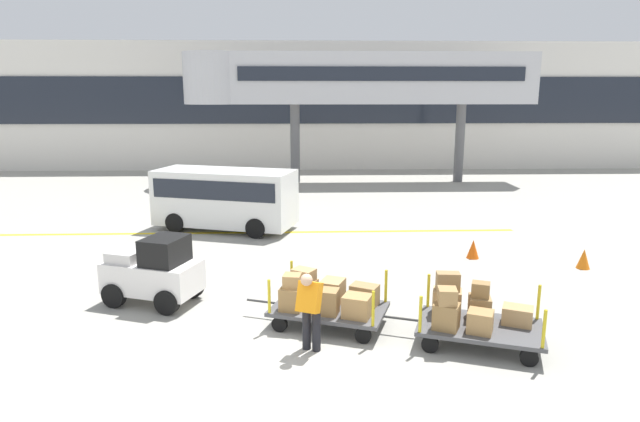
{
  "coord_description": "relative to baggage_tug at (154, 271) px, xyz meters",
  "views": [
    {
      "loc": [
        0.38,
        -8.97,
        4.73
      ],
      "look_at": [
        0.86,
        5.4,
        1.59
      ],
      "focal_mm": 30.54,
      "sensor_mm": 36.0,
      "label": 1
    }
  ],
  "objects": [
    {
      "name": "jet_bridge",
      "position": [
        5.73,
        17.05,
        4.63
      ],
      "size": [
        18.13,
        3.0,
        6.74
      ],
      "color": "#B7B7BC",
      "rests_on": "ground_plane"
    },
    {
      "name": "ground_plane",
      "position": [
        3.01,
        -2.94,
        -0.75
      ],
      "size": [
        120.0,
        120.0,
        0.0
      ],
      "primitive_type": "plane",
      "color": "#9E9B91"
    },
    {
      "name": "apron_lead_line",
      "position": [
        -0.08,
        6.32,
        -0.75
      ],
      "size": [
        21.68,
        0.33,
        0.01
      ],
      "primitive_type": "cube",
      "rotation": [
        0.0,
        0.0,
        0.01
      ],
      "color": "yellow",
      "rests_on": "ground_plane"
    },
    {
      "name": "terminal_building",
      "position": [
        3.01,
        23.04,
        3.14
      ],
      "size": [
        50.08,
        2.51,
        7.76
      ],
      "color": "silver",
      "rests_on": "ground_plane"
    },
    {
      "name": "baggage_cart_lead",
      "position": [
        3.88,
        -1.36,
        -0.19
      ],
      "size": [
        3.07,
        2.08,
        1.14
      ],
      "color": "#4C4C4F",
      "rests_on": "ground_plane"
    },
    {
      "name": "baggage_cart_middle",
      "position": [
        6.63,
        -2.28,
        -0.18
      ],
      "size": [
        3.07,
        2.08,
        1.27
      ],
      "color": "#4C4C4F",
      "rests_on": "ground_plane"
    },
    {
      "name": "baggage_tug",
      "position": [
        0.0,
        0.0,
        0.0
      ],
      "size": [
        2.35,
        1.79,
        1.58
      ],
      "color": "white",
      "rests_on": "ground_plane"
    },
    {
      "name": "safety_cone_far",
      "position": [
        8.36,
        3.16,
        -0.48
      ],
      "size": [
        0.36,
        0.36,
        0.55
      ],
      "primitive_type": "cone",
      "color": "#EA590F",
      "rests_on": "ground_plane"
    },
    {
      "name": "shuttle_van",
      "position": [
        0.69,
        6.89,
        0.48
      ],
      "size": [
        5.15,
        3.23,
        2.1
      ],
      "color": "white",
      "rests_on": "ground_plane"
    },
    {
      "name": "baggage_handler",
      "position": [
        3.52,
        -2.53,
        0.11
      ],
      "size": [
        0.54,
        0.55,
        1.56
      ],
      "color": "black",
      "rests_on": "ground_plane"
    },
    {
      "name": "safety_cone_near",
      "position": [
        11.1,
        2.12,
        -0.48
      ],
      "size": [
        0.36,
        0.36,
        0.55
      ],
      "primitive_type": "cone",
      "color": "orange",
      "rests_on": "ground_plane"
    }
  ]
}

